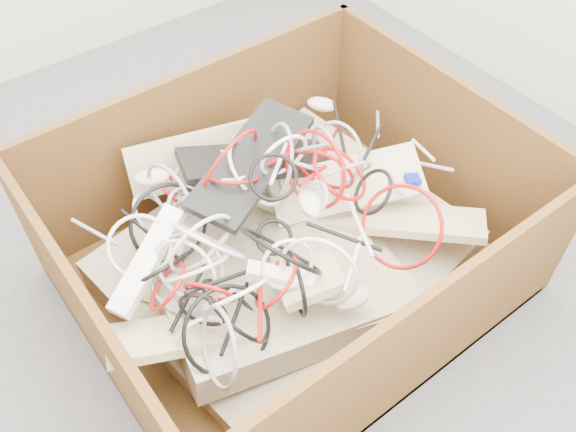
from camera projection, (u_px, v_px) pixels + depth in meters
ground at (249, 250)px, 2.18m from camera, size 3.00×3.00×0.00m
cardboard_box at (287, 256)px, 1.99m from camera, size 1.32×1.10×0.57m
keyboard_pile at (282, 215)px, 1.91m from camera, size 1.22×0.90×0.42m
mice_scatter at (262, 201)px, 1.84m from camera, size 0.86×0.77×0.18m
power_strip_left at (148, 260)px, 1.69m from camera, size 0.32×0.22×0.14m
power_strip_right at (292, 279)px, 1.66m from camera, size 0.22×0.21×0.08m
vga_plug at (413, 179)px, 1.93m from camera, size 0.06×0.06×0.03m
cable_tangle at (252, 223)px, 1.74m from camera, size 1.12×0.86×0.44m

